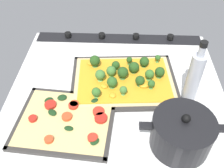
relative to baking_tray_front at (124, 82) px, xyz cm
name	(u,v)px	position (x,y,z in cm)	size (l,w,h in cm)	color
ground_plane	(117,94)	(2.46, 4.49, -1.86)	(75.53, 72.33, 3.00)	white
stove_control_panel	(119,38)	(2.46, -28.17, 0.20)	(72.51, 7.00, 2.60)	black
baking_tray_front	(124,82)	(0.00, 0.00, 0.00)	(39.72, 30.86, 1.30)	#33302D
broccoli_pizza	(124,77)	(-0.05, -0.34, 1.87)	(37.16, 28.30, 6.19)	#D3B77F
baking_tray_back	(65,121)	(18.16, 19.03, 0.01)	(31.84, 27.45, 1.30)	#33302D
veggie_pizza_back	(67,119)	(17.74, 18.73, 0.75)	(29.25, 24.86, 1.90)	#DABE74
cooking_pot	(182,133)	(-16.27, 25.41, 4.92)	(24.23, 17.37, 12.85)	black
oil_bottle	(194,78)	(-22.05, 7.23, 9.50)	(4.51, 4.51, 23.48)	#B7BCC6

